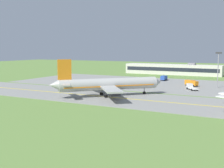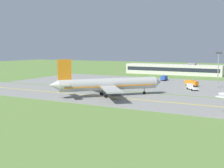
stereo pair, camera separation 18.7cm
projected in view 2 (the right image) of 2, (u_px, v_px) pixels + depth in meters
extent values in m
plane|color=olive|center=(98.00, 96.00, 97.25)|extent=(500.00, 500.00, 0.00)
cube|color=gray|center=(98.00, 96.00, 97.25)|extent=(240.00, 28.00, 0.10)
cube|color=gray|center=(164.00, 84.00, 129.50)|extent=(140.00, 52.00, 0.10)
cube|color=yellow|center=(98.00, 96.00, 97.24)|extent=(220.00, 0.60, 0.01)
cylinder|color=#ADADA8|center=(109.00, 84.00, 96.71)|extent=(26.37, 27.35, 4.00)
cone|color=#ADADA8|center=(158.00, 82.00, 102.46)|extent=(4.54, 4.50, 3.80)
cone|color=#ADADA8|center=(54.00, 85.00, 90.85)|extent=(4.67, 4.66, 3.40)
cube|color=orange|center=(109.00, 86.00, 96.77)|extent=(24.55, 25.44, 0.36)
cube|color=#1E232D|center=(152.00, 80.00, 101.68)|extent=(3.70, 3.65, 0.70)
cube|color=#ADADA8|center=(96.00, 83.00, 104.08)|extent=(14.98, 12.65, 0.50)
cylinder|color=#47474C|center=(103.00, 87.00, 103.00)|extent=(4.01, 4.05, 2.30)
cylinder|color=black|center=(107.00, 87.00, 103.50)|extent=(1.69, 1.63, 2.10)
cube|color=#ADADA8|center=(111.00, 89.00, 88.08)|extent=(13.07, 14.74, 0.50)
cylinder|color=#47474C|center=(115.00, 92.00, 90.76)|extent=(4.01, 4.05, 2.30)
cylinder|color=black|center=(120.00, 92.00, 91.27)|extent=(1.69, 1.63, 2.10)
cube|color=orange|center=(64.00, 70.00, 91.33)|extent=(3.33, 3.46, 6.50)
cube|color=#ADADA8|center=(63.00, 82.00, 94.83)|extent=(6.22, 5.57, 0.30)
cube|color=#ADADA8|center=(66.00, 85.00, 88.80)|extent=(5.71, 6.13, 0.30)
cylinder|color=slate|center=(144.00, 91.00, 101.16)|extent=(0.24, 0.24, 1.65)
cylinder|color=black|center=(144.00, 93.00, 101.26)|extent=(1.01, 1.04, 1.10)
cylinder|color=slate|center=(101.00, 92.00, 98.87)|extent=(0.24, 0.24, 1.65)
cylinder|color=black|center=(101.00, 94.00, 99.23)|extent=(1.01, 1.04, 1.10)
cylinder|color=black|center=(102.00, 94.00, 98.71)|extent=(1.01, 1.04, 1.10)
cylinder|color=slate|center=(106.00, 94.00, 93.98)|extent=(0.24, 0.24, 1.65)
cylinder|color=black|center=(106.00, 96.00, 94.34)|extent=(1.01, 1.04, 1.10)
cylinder|color=black|center=(106.00, 96.00, 93.82)|extent=(1.01, 1.04, 1.10)
cube|color=orange|center=(195.00, 83.00, 121.08)|extent=(2.57, 2.64, 1.80)
cube|color=#1E232D|center=(197.00, 83.00, 120.39)|extent=(1.05, 1.64, 0.81)
cube|color=orange|center=(190.00, 82.00, 123.61)|extent=(4.68, 3.96, 2.00)
cylinder|color=orange|center=(195.00, 81.00, 120.96)|extent=(0.20, 0.20, 0.18)
cylinder|color=black|center=(197.00, 86.00, 121.73)|extent=(0.93, 0.72, 0.90)
cylinder|color=black|center=(194.00, 86.00, 120.69)|extent=(0.93, 0.72, 0.90)
cylinder|color=black|center=(190.00, 85.00, 125.01)|extent=(0.93, 0.72, 0.90)
cylinder|color=black|center=(187.00, 85.00, 123.92)|extent=(0.93, 0.72, 0.90)
cube|color=yellow|center=(147.00, 83.00, 121.94)|extent=(2.22, 2.36, 1.80)
cube|color=#1E232D|center=(149.00, 82.00, 121.72)|extent=(0.54, 1.82, 0.81)
cube|color=yellow|center=(140.00, 83.00, 122.67)|extent=(4.57, 3.02, 2.00)
cylinder|color=orange|center=(147.00, 81.00, 121.82)|extent=(0.20, 0.20, 0.18)
cylinder|color=black|center=(148.00, 85.00, 123.03)|extent=(0.95, 0.50, 0.90)
cylinder|color=black|center=(147.00, 86.00, 121.11)|extent=(0.95, 0.50, 0.90)
cylinder|color=black|center=(139.00, 85.00, 124.03)|extent=(0.95, 0.50, 0.90)
cylinder|color=black|center=(138.00, 86.00, 122.01)|extent=(0.95, 0.50, 0.90)
cube|color=#264CA5|center=(165.00, 77.00, 146.29)|extent=(2.05, 1.86, 1.80)
cube|color=#1E232D|center=(166.00, 77.00, 146.93)|extent=(1.84, 0.17, 0.81)
cube|color=#264CA5|center=(164.00, 78.00, 143.61)|extent=(2.22, 4.26, 2.00)
cylinder|color=orange|center=(165.00, 75.00, 146.17)|extent=(0.20, 0.20, 0.18)
cylinder|color=black|center=(163.00, 79.00, 146.86)|extent=(0.33, 0.91, 0.90)
cylinder|color=black|center=(167.00, 80.00, 145.98)|extent=(0.33, 0.91, 0.90)
cylinder|color=black|center=(161.00, 80.00, 143.46)|extent=(0.33, 0.91, 0.90)
cylinder|color=black|center=(165.00, 80.00, 142.54)|extent=(0.33, 0.91, 0.90)
cube|color=silver|center=(190.00, 86.00, 113.24)|extent=(2.68, 2.65, 1.80)
cube|color=#1E232D|center=(189.00, 85.00, 113.95)|extent=(1.52, 1.23, 0.81)
cube|color=silver|center=(193.00, 89.00, 110.21)|extent=(4.49, 4.91, 0.40)
cylinder|color=orange|center=(190.00, 83.00, 113.12)|extent=(0.20, 0.20, 0.18)
cylinder|color=black|center=(187.00, 88.00, 113.19)|extent=(0.79, 0.89, 0.90)
cylinder|color=black|center=(192.00, 88.00, 113.55)|extent=(0.79, 0.89, 0.90)
cylinder|color=black|center=(192.00, 90.00, 109.16)|extent=(0.79, 0.89, 0.90)
cylinder|color=black|center=(197.00, 90.00, 109.54)|extent=(0.79, 0.89, 0.90)
cube|color=beige|center=(173.00, 69.00, 179.47)|extent=(59.81, 9.79, 6.31)
cube|color=#1E232D|center=(170.00, 69.00, 175.09)|extent=(57.42, 0.10, 2.27)
cube|color=slate|center=(192.00, 64.00, 173.48)|extent=(4.00, 4.00, 1.20)
cylinder|color=gray|center=(218.00, 71.00, 117.28)|extent=(0.36, 0.36, 14.00)
cube|color=#333333|center=(219.00, 53.00, 116.38)|extent=(2.40, 0.50, 0.70)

